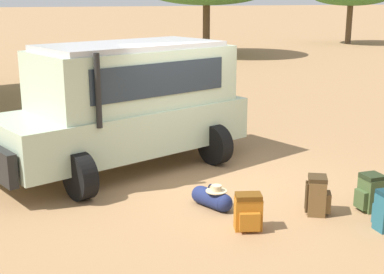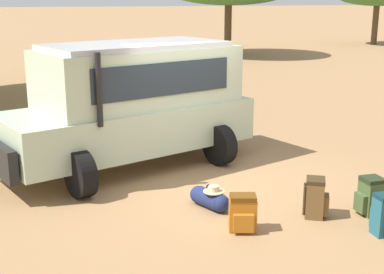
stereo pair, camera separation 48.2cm
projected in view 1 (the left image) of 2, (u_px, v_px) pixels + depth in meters
ground_plane at (207, 183)px, 9.76m from camera, size 320.00×320.00×0.00m
safari_vehicle at (128, 103)px, 10.38m from camera, size 5.43×3.70×2.44m
backpack_beside_front_wheel at (318, 196)px, 8.30m from camera, size 0.45×0.44×0.62m
backpack_cluster_center at (248, 213)px, 7.75m from camera, size 0.45×0.42×0.54m
backpack_near_rear_wheel at (370, 193)px, 8.45m from camera, size 0.41×0.34×0.60m
duffel_bag_low_black_case at (212, 198)px, 8.59m from camera, size 0.50×0.76×0.40m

